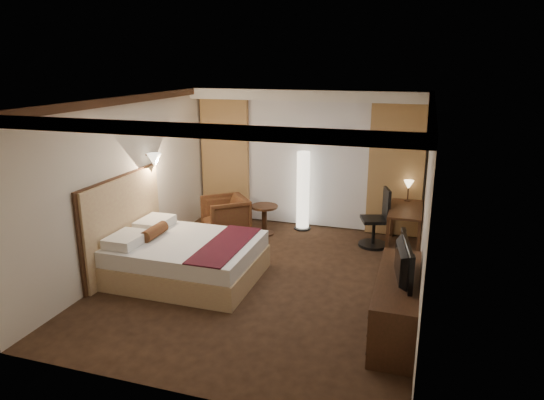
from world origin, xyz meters
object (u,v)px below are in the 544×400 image
(bed, at_px, (187,259))
(side_table, at_px, (264,220))
(office_chair, at_px, (374,218))
(floor_lamp, at_px, (303,191))
(dresser, at_px, (397,304))
(television, at_px, (398,254))
(armchair, at_px, (225,214))
(desk, at_px, (404,228))

(bed, distance_m, side_table, 2.26)
(office_chair, bearing_deg, floor_lamp, 142.15)
(dresser, distance_m, television, 0.65)
(armchair, distance_m, side_table, 0.75)
(side_table, bearing_deg, television, -46.98)
(armchair, xyz_separation_m, side_table, (0.71, 0.22, -0.12))
(television, bearing_deg, side_table, 34.17)
(side_table, distance_m, office_chair, 2.08)
(armchair, height_order, side_table, armchair)
(side_table, distance_m, dresser, 3.84)
(television, bearing_deg, floor_lamp, 22.15)
(bed, bearing_deg, floor_lamp, 67.54)
(bed, xyz_separation_m, desk, (3.08, 2.25, 0.07))
(desk, xyz_separation_m, dresser, (0.05, -2.83, -0.02))
(armchair, bearing_deg, bed, -33.70)
(dresser, bearing_deg, bed, 169.46)
(side_table, relative_size, dresser, 0.31)
(floor_lamp, relative_size, desk, 1.25)
(floor_lamp, xyz_separation_m, dresser, (2.01, -3.30, -0.42))
(office_chair, bearing_deg, dresser, -96.44)
(television, bearing_deg, bed, 70.52)
(armchair, height_order, office_chair, office_chair)
(armchair, distance_m, television, 4.24)
(bed, distance_m, desk, 3.82)
(floor_lamp, height_order, television, floor_lamp)
(desk, height_order, office_chair, office_chair)
(floor_lamp, bearing_deg, side_table, -140.95)
(armchair, bearing_deg, television, 12.41)
(side_table, bearing_deg, office_chair, -0.28)
(desk, relative_size, television, 1.24)
(office_chair, bearing_deg, television, -97.03)
(floor_lamp, xyz_separation_m, office_chair, (1.44, -0.52, -0.24))
(bed, relative_size, office_chair, 1.97)
(armchair, height_order, dresser, armchair)
(bed, bearing_deg, armchair, 96.09)
(floor_lamp, xyz_separation_m, television, (1.98, -3.30, 0.22))
(side_table, distance_m, floor_lamp, 0.94)
(floor_lamp, bearing_deg, office_chair, -19.75)
(floor_lamp, height_order, dresser, floor_lamp)
(television, bearing_deg, office_chair, 2.23)
(floor_lamp, relative_size, office_chair, 1.45)
(office_chair, xyz_separation_m, television, (0.54, -2.78, 0.47))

